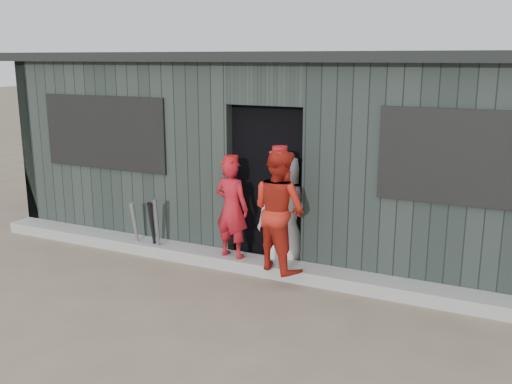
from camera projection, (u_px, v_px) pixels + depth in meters
The scene contains 9 objects.
ground at pixel (174, 334), 5.40m from camera, with size 80.00×80.00×0.00m, color #71604E.
curb at pixel (257, 265), 6.98m from camera, with size 8.00×0.36×0.15m, color gray.
bat_left at pixel (135, 227), 7.60m from camera, with size 0.07×0.07×0.69m, color gray.
bat_mid at pixel (157, 228), 7.39m from camera, with size 0.07×0.07×0.79m, color slate.
bat_right at pixel (153, 228), 7.43m from camera, with size 0.07×0.07×0.77m, color black.
player_red_left at pixel (232, 208), 6.92m from camera, with size 0.45×0.30×1.24m, color #AF1521.
player_red_right at pixel (279, 210), 6.49m from camera, with size 0.69×0.54×1.42m, color #B22115.
player_grey_back at pixel (286, 211), 7.01m from camera, with size 0.69×0.45×1.42m, color silver.
dugout at pixel (308, 148), 8.17m from camera, with size 8.30×3.30×2.62m.
Camera 1 is at (2.85, -4.11, 2.55)m, focal length 40.00 mm.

